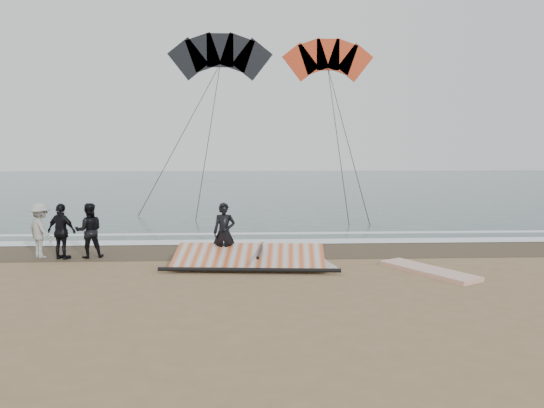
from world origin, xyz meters
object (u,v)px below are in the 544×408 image
Objects in this scene: man_main at (224,233)px; sail_rig at (246,259)px; board_cream at (314,261)px; board_white at (428,271)px.

sail_rig is at bearing -35.45° from man_main.
man_main reaches higher than board_cream.
man_main is 0.36× the size of sail_rig.
man_main reaches higher than board_white.
sail_rig is at bearing -179.41° from board_cream.
man_main is 1.01m from sail_rig.
board_white is at bearing -11.58° from man_main.
man_main is 2.59m from board_cream.
board_white is at bearing -36.28° from board_cream.
man_main reaches higher than sail_rig.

